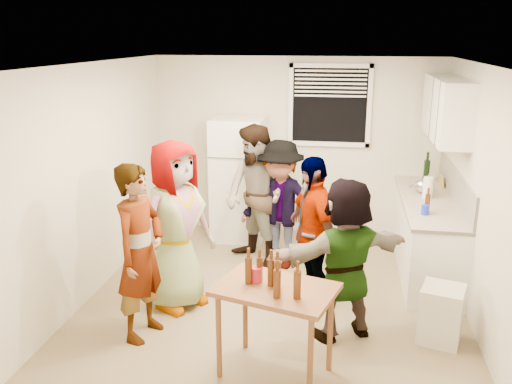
% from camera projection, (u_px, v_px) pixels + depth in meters
% --- Properties ---
extents(room, '(4.00, 4.50, 2.50)m').
position_uv_depth(room, '(273.00, 302.00, 5.85)').
color(room, beige).
rests_on(room, ground).
extents(window, '(1.12, 0.10, 1.06)m').
position_uv_depth(window, '(330.00, 105.00, 7.35)').
color(window, white).
rests_on(window, room).
extents(refrigerator, '(0.70, 0.70, 1.70)m').
position_uv_depth(refrigerator, '(239.00, 179.00, 7.51)').
color(refrigerator, white).
rests_on(refrigerator, ground).
extents(counter_lower, '(0.60, 2.20, 0.86)m').
position_uv_depth(counter_lower, '(426.00, 236.00, 6.55)').
color(counter_lower, white).
rests_on(counter_lower, ground).
extents(countertop, '(0.64, 2.22, 0.04)m').
position_uv_depth(countertop, '(429.00, 201.00, 6.42)').
color(countertop, '#C1B29C').
rests_on(countertop, counter_lower).
extents(backsplash, '(0.03, 2.20, 0.36)m').
position_uv_depth(backsplash, '(456.00, 186.00, 6.32)').
color(backsplash, beige).
rests_on(backsplash, countertop).
extents(upper_cabinets, '(0.34, 1.60, 0.70)m').
position_uv_depth(upper_cabinets, '(447.00, 108.00, 6.29)').
color(upper_cabinets, white).
rests_on(upper_cabinets, room).
extents(kettle, '(0.30, 0.27, 0.21)m').
position_uv_depth(kettle, '(422.00, 193.00, 6.68)').
color(kettle, silver).
rests_on(kettle, countertop).
extents(paper_towel, '(0.12, 0.12, 0.26)m').
position_uv_depth(paper_towel, '(427.00, 198.00, 6.46)').
color(paper_towel, white).
rests_on(paper_towel, countertop).
extents(wine_bottle, '(0.08, 0.08, 0.31)m').
position_uv_depth(wine_bottle, '(425.00, 183.00, 7.12)').
color(wine_bottle, black).
rests_on(wine_bottle, countertop).
extents(beer_bottle_counter, '(0.05, 0.05, 0.21)m').
position_uv_depth(beer_bottle_counter, '(426.00, 213.00, 5.92)').
color(beer_bottle_counter, '#47230C').
rests_on(beer_bottle_counter, countertop).
extents(blue_cup, '(0.08, 0.08, 0.11)m').
position_uv_depth(blue_cup, '(424.00, 215.00, 5.86)').
color(blue_cup, '#1731D6').
rests_on(blue_cup, countertop).
extents(picture_frame, '(0.02, 0.19, 0.16)m').
position_uv_depth(picture_frame, '(441.00, 181.00, 6.91)').
color(picture_frame, '#BD923C').
rests_on(picture_frame, countertop).
extents(trash_bin, '(0.46, 0.46, 0.54)m').
position_uv_depth(trash_bin, '(441.00, 316.00, 5.04)').
color(trash_bin, beige).
rests_on(trash_bin, ground).
extents(serving_table, '(1.09, 0.87, 0.80)m').
position_uv_depth(serving_table, '(275.00, 373.00, 4.62)').
color(serving_table, brown).
rests_on(serving_table, ground).
extents(beer_bottle_table, '(0.05, 0.05, 0.21)m').
position_uv_depth(beer_bottle_table, '(260.00, 281.00, 4.51)').
color(beer_bottle_table, '#47230C').
rests_on(beer_bottle_table, serving_table).
extents(red_cup, '(0.10, 0.10, 0.13)m').
position_uv_depth(red_cup, '(257.00, 282.00, 4.49)').
color(red_cup, '#A51E2F').
rests_on(red_cup, serving_table).
extents(guest_grey, '(1.97, 1.70, 0.57)m').
position_uv_depth(guest_grey, '(179.00, 304.00, 5.80)').
color(guest_grey, gray).
rests_on(guest_grey, ground).
extents(guest_stripe, '(1.78, 0.99, 0.40)m').
position_uv_depth(guest_stripe, '(145.00, 334.00, 5.22)').
color(guest_stripe, '#141933').
rests_on(guest_stripe, ground).
extents(guest_back_left, '(1.80, 1.87, 0.66)m').
position_uv_depth(guest_back_left, '(256.00, 263.00, 6.85)').
color(guest_back_left, brown).
rests_on(guest_back_left, ground).
extents(guest_back_right, '(1.46, 1.82, 0.59)m').
position_uv_depth(guest_back_right, '(279.00, 265.00, 6.77)').
color(guest_back_right, '#404045').
rests_on(guest_back_right, ground).
extents(guest_black, '(1.88, 1.61, 0.40)m').
position_uv_depth(guest_black, '(310.00, 304.00, 5.79)').
color(guest_black, black).
rests_on(guest_black, ground).
extents(guest_orange, '(2.03, 2.07, 0.46)m').
position_uv_depth(guest_orange, '(342.00, 334.00, 5.21)').
color(guest_orange, '#D05E3D').
rests_on(guest_orange, ground).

